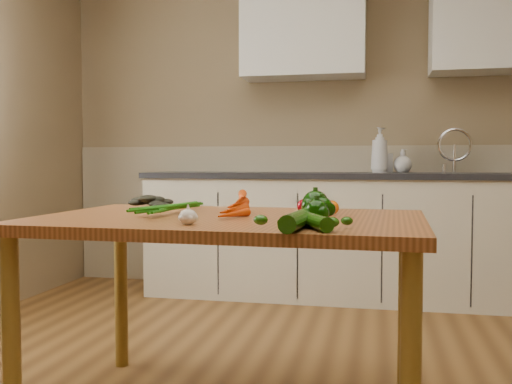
{
  "coord_description": "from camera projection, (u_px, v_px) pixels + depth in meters",
  "views": [
    {
      "loc": [
        0.45,
        -1.92,
        0.97
      ],
      "look_at": [
        -0.05,
        0.4,
        0.85
      ],
      "focal_mm": 40.0,
      "sensor_mm": 36.0,
      "label": 1
    }
  ],
  "objects": [
    {
      "name": "garlic_bulb",
      "position": [
        188.0,
        217.0,
        1.86
      ],
      "size": [
        0.06,
        0.06,
        0.05
      ],
      "primitive_type": "ellipsoid",
      "color": "white",
      "rests_on": "table"
    },
    {
      "name": "table",
      "position": [
        229.0,
        239.0,
        2.16
      ],
      "size": [
        1.46,
        0.96,
        0.77
      ],
      "rotation": [
        0.0,
        0.0,
        -0.03
      ],
      "color": "#A25C2F",
      "rests_on": "ground"
    },
    {
      "name": "leafy_greens",
      "position": [
        151.0,
        196.0,
        2.55
      ],
      "size": [
        0.21,
        0.18,
        0.1
      ],
      "primitive_type": null,
      "color": "black",
      "rests_on": "table"
    },
    {
      "name": "pepper_b",
      "position": [
        322.0,
        208.0,
        2.05
      ],
      "size": [
        0.08,
        0.08,
        0.08
      ],
      "primitive_type": "sphere",
      "color": "black",
      "rests_on": "table"
    },
    {
      "name": "zucchini_a",
      "position": [
        315.0,
        222.0,
        1.74
      ],
      "size": [
        0.13,
        0.2,
        0.05
      ],
      "primitive_type": "cylinder",
      "rotation": [
        1.57,
        0.0,
        0.44
      ],
      "color": "#144006",
      "rests_on": "table"
    },
    {
      "name": "counter_run",
      "position": [
        344.0,
        234.0,
        4.09
      ],
      "size": [
        2.84,
        0.64,
        1.14
      ],
      "color": "beige",
      "rests_on": "ground"
    },
    {
      "name": "pepper_a",
      "position": [
        315.0,
        205.0,
        2.08
      ],
      "size": [
        0.1,
        0.1,
        0.1
      ],
      "primitive_type": "sphere",
      "color": "black",
      "rests_on": "table"
    },
    {
      "name": "tomato_a",
      "position": [
        305.0,
        206.0,
        2.26
      ],
      "size": [
        0.07,
        0.07,
        0.06
      ],
      "primitive_type": "ellipsoid",
      "color": "#910210",
      "rests_on": "table"
    },
    {
      "name": "zucchini_b",
      "position": [
        296.0,
        221.0,
        1.71
      ],
      "size": [
        0.07,
        0.22,
        0.06
      ],
      "primitive_type": "cylinder",
      "rotation": [
        1.57,
        0.0,
        -0.09
      ],
      "color": "#144006",
      "rests_on": "table"
    },
    {
      "name": "soap_bottle_a",
      "position": [
        380.0,
        150.0,
        4.07
      ],
      "size": [
        0.17,
        0.17,
        0.32
      ],
      "primitive_type": "imported",
      "rotation": [
        0.0,
        0.0,
        2.6
      ],
      "color": "silver",
      "rests_on": "counter_run"
    },
    {
      "name": "soap_bottle_b",
      "position": [
        384.0,
        158.0,
        4.15
      ],
      "size": [
        0.13,
        0.13,
        0.21
      ],
      "primitive_type": "imported",
      "rotation": [
        0.0,
        0.0,
        5.29
      ],
      "color": "silver",
      "rests_on": "counter_run"
    },
    {
      "name": "tomato_c",
      "position": [
        331.0,
        208.0,
        2.21
      ],
      "size": [
        0.06,
        0.06,
        0.06
      ],
      "primitive_type": "ellipsoid",
      "color": "#D75805",
      "rests_on": "table"
    },
    {
      "name": "tomato_b",
      "position": [
        323.0,
        206.0,
        2.28
      ],
      "size": [
        0.07,
        0.07,
        0.06
      ],
      "primitive_type": "ellipsoid",
      "color": "#D75805",
      "rests_on": "table"
    },
    {
      "name": "upper_cabinets",
      "position": [
        389.0,
        26.0,
        4.08
      ],
      "size": [
        2.15,
        0.35,
        0.7
      ],
      "color": "silver",
      "rests_on": "room"
    },
    {
      "name": "pepper_c",
      "position": [
        317.0,
        211.0,
        1.91
      ],
      "size": [
        0.08,
        0.08,
        0.08
      ],
      "primitive_type": "sphere",
      "color": "black",
      "rests_on": "table"
    },
    {
      "name": "carrot_bunch",
      "position": [
        217.0,
        206.0,
        2.2
      ],
      "size": [
        0.27,
        0.21,
        0.07
      ],
      "primitive_type": null,
      "rotation": [
        0.0,
        0.0,
        -0.03
      ],
      "color": "#DD4105",
      "rests_on": "table"
    },
    {
      "name": "soap_bottle_c",
      "position": [
        403.0,
        161.0,
        4.08
      ],
      "size": [
        0.18,
        0.18,
        0.17
      ],
      "primitive_type": "imported",
      "rotation": [
        0.0,
        0.0,
        1.01
      ],
      "color": "silver",
      "rests_on": "counter_run"
    },
    {
      "name": "room",
      "position": [
        256.0,
        89.0,
        2.13
      ],
      "size": [
        4.04,
        5.04,
        2.64
      ],
      "color": "brown",
      "rests_on": "ground"
    }
  ]
}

